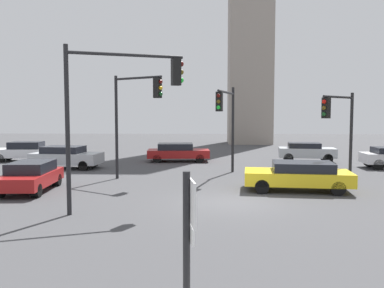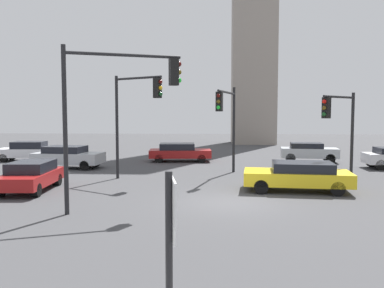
% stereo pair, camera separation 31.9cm
% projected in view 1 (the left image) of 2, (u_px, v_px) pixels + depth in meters
% --- Properties ---
extents(ground_plane, '(104.38, 104.38, 0.00)m').
position_uv_depth(ground_plane, '(232.00, 202.00, 16.50)').
color(ground_plane, '#424244').
extents(direction_sign, '(0.19, 0.76, 2.66)m').
position_uv_depth(direction_sign, '(188.00, 245.00, 5.57)').
color(direction_sign, black).
rests_on(direction_sign, ground_plane).
extents(traffic_light_0, '(2.76, 1.77, 5.55)m').
position_uv_depth(traffic_light_0, '(136.00, 105.00, 21.35)').
color(traffic_light_0, black).
rests_on(traffic_light_0, ground_plane).
extents(traffic_light_1, '(2.19, 2.19, 4.62)m').
position_uv_depth(traffic_light_1, '(339.00, 119.00, 20.65)').
color(traffic_light_1, black).
rests_on(traffic_light_1, ground_plane).
extents(traffic_light_2, '(1.19, 3.97, 5.09)m').
position_uv_depth(traffic_light_2, '(227.00, 113.00, 22.83)').
color(traffic_light_2, black).
rests_on(traffic_light_2, ground_plane).
extents(traffic_light_3, '(4.03, 1.72, 5.92)m').
position_uv_depth(traffic_light_3, '(121.00, 94.00, 14.77)').
color(traffic_light_3, black).
rests_on(traffic_light_3, ground_plane).
extents(car_1, '(2.09, 4.19, 1.34)m').
position_uv_depth(car_1, '(30.00, 176.00, 18.81)').
color(car_1, maroon).
rests_on(car_1, ground_plane).
extents(car_2, '(4.51, 2.39, 1.43)m').
position_uv_depth(car_2, '(66.00, 157.00, 26.43)').
color(car_2, '#ADB2B7').
rests_on(car_2, ground_plane).
extents(car_3, '(4.60, 2.32, 1.33)m').
position_uv_depth(car_3, '(178.00, 152.00, 30.18)').
color(car_3, maroon).
rests_on(car_3, ground_plane).
extents(car_4, '(4.96, 2.60, 1.33)m').
position_uv_depth(car_4, '(299.00, 175.00, 18.88)').
color(car_4, yellow).
rests_on(car_4, ground_plane).
extents(car_6, '(4.17, 2.25, 1.39)m').
position_uv_depth(car_6, '(306.00, 151.00, 29.89)').
color(car_6, '#ADB2B7').
rests_on(car_6, ground_plane).
extents(car_7, '(4.19, 2.13, 1.44)m').
position_uv_depth(car_7, '(24.00, 151.00, 30.34)').
color(car_7, silver).
rests_on(car_7, ground_plane).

